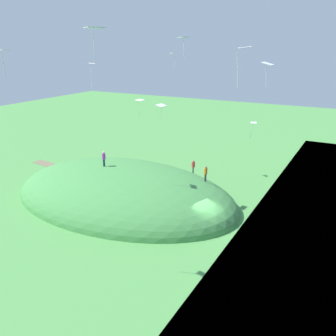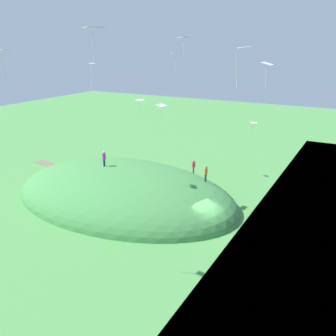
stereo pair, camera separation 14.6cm
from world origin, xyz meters
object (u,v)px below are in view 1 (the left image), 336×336
(person_with_child, at_px, (104,157))
(kite_8, at_px, (268,65))
(kite_0, at_px, (184,38))
(kite_7, at_px, (140,101))
(kite_1, at_px, (92,66))
(kite_9, at_px, (173,55))
(kite_2, at_px, (95,29))
(person_on_hilltop, at_px, (193,165))
(kite_4, at_px, (245,50))
(person_walking_path, at_px, (206,172))
(kite_3, at_px, (253,124))
(kite_6, at_px, (3,52))
(kite_5, at_px, (161,106))

(person_with_child, height_order, kite_8, kite_8)
(kite_0, relative_size, kite_7, 0.91)
(kite_1, bearing_deg, kite_9, -94.50)
(kite_2, bearing_deg, kite_9, -72.87)
(person_on_hilltop, bearing_deg, kite_4, -163.44)
(person_walking_path, distance_m, kite_3, 7.10)
(kite_6, xyz_separation_m, kite_8, (-14.26, -11.06, -0.91))
(kite_2, bearing_deg, kite_6, 9.41)
(person_walking_path, relative_size, kite_2, 0.92)
(kite_0, bearing_deg, person_with_child, 11.86)
(kite_1, distance_m, kite_6, 11.14)
(person_on_hilltop, distance_m, person_walking_path, 4.22)
(person_with_child, bearing_deg, person_on_hilltop, -168.19)
(kite_5, xyz_separation_m, kite_9, (3.75, -9.70, 4.51))
(kite_0, bearing_deg, kite_3, -139.17)
(kite_9, bearing_deg, kite_2, 107.13)
(kite_5, distance_m, kite_9, 11.33)
(kite_4, distance_m, kite_7, 25.16)
(kite_0, distance_m, kite_8, 10.69)
(kite_2, bearing_deg, kite_0, -83.84)
(person_with_child, height_order, kite_9, kite_9)
(kite_3, xyz_separation_m, kite_9, (11.57, -3.92, 6.62))
(kite_4, height_order, kite_5, kite_4)
(kite_3, bearing_deg, kite_4, 102.79)
(person_on_hilltop, bearing_deg, kite_2, 172.54)
(kite_0, relative_size, kite_3, 1.03)
(person_on_hilltop, relative_size, kite_3, 0.90)
(kite_1, relative_size, kite_5, 1.54)
(kite_8, bearing_deg, kite_1, 0.56)
(kite_5, xyz_separation_m, kite_7, (5.84, -5.15, -0.58))
(person_with_child, relative_size, kite_1, 0.78)
(kite_3, xyz_separation_m, kite_5, (7.81, 5.77, 2.11))
(kite_4, xyz_separation_m, kite_8, (0.53, -7.45, -1.13))
(person_on_hilltop, height_order, kite_5, kite_5)
(kite_1, height_order, kite_3, kite_1)
(person_on_hilltop, relative_size, kite_6, 0.89)
(person_with_child, distance_m, kite_6, 18.57)
(kite_3, xyz_separation_m, kite_4, (-3.97, 17.48, 7.68))
(kite_9, bearing_deg, kite_8, 137.10)
(kite_0, bearing_deg, kite_4, 128.14)
(kite_6, height_order, kite_7, kite_6)
(kite_4, distance_m, kite_6, 15.22)
(kite_5, bearing_deg, kite_3, -143.56)
(person_on_hilltop, relative_size, kite_8, 0.89)
(kite_2, height_order, kite_8, kite_2)
(kite_3, bearing_deg, person_with_child, 25.24)
(person_with_child, relative_size, kite_4, 0.79)
(kite_0, relative_size, kite_4, 0.85)
(kite_1, xyz_separation_m, kite_2, (-8.48, 9.80, 2.74))
(person_on_hilltop, relative_size, kite_9, 0.79)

